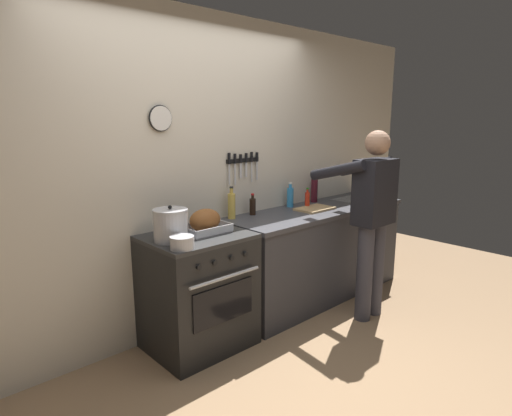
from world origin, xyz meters
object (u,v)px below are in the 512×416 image
object	(u,v)px
person_cook	(371,213)
stock_pot	(171,225)
bottle_soy_sauce	(253,206)
bottle_cooking_oil	(232,205)
saucepan	(182,243)
cutting_board	(315,209)
stove	(198,291)
bottle_hot_sauce	(307,199)
bottle_dish_soap	(290,197)
roasting_pan	(205,222)
bottle_wine_red	(314,190)

from	to	relation	value
person_cook	stock_pot	distance (m)	1.74
bottle_soy_sauce	bottle_cooking_oil	size ratio (longest dim) A/B	0.69
stock_pot	bottle_cooking_oil	bearing A→B (deg)	17.44
person_cook	saucepan	world-z (taller)	person_cook
saucepan	cutting_board	world-z (taller)	saucepan
cutting_board	bottle_soy_sauce	xyz separation A→B (m)	(-0.58, 0.24, 0.07)
stove	person_cook	xyz separation A→B (m)	(1.41, -0.60, 0.50)
saucepan	cutting_board	size ratio (longest dim) A/B	0.45
stove	saucepan	xyz separation A→B (m)	(-0.27, -0.22, 0.49)
stove	bottle_soy_sauce	world-z (taller)	bottle_soy_sauce
person_cook	cutting_board	size ratio (longest dim) A/B	4.61
saucepan	person_cook	bearing A→B (deg)	-12.72
cutting_board	person_cook	bearing A→B (deg)	-83.89
stock_pot	bottle_hot_sauce	bearing A→B (deg)	3.35
stove	bottle_hot_sauce	distance (m)	1.47
bottle_soy_sauce	bottle_cooking_oil	world-z (taller)	bottle_cooking_oil
bottle_dish_soap	bottle_cooking_oil	world-z (taller)	bottle_cooking_oil
roasting_pan	bottle_hot_sauce	world-z (taller)	bottle_hot_sauce
stock_pot	bottle_cooking_oil	size ratio (longest dim) A/B	0.92
roasting_pan	bottle_wine_red	world-z (taller)	bottle_wine_red
bottle_soy_sauce	bottle_wine_red	world-z (taller)	bottle_wine_red
roasting_pan	bottle_wine_red	distance (m)	1.57
roasting_pan	saucepan	size ratio (longest dim) A/B	2.15
stove	stock_pot	bearing A→B (deg)	-178.23
cutting_board	bottle_hot_sauce	size ratio (longest dim) A/B	1.84
roasting_pan	bottle_cooking_oil	bearing A→B (deg)	26.83
roasting_pan	person_cook	bearing A→B (deg)	-24.51
bottle_cooking_oil	cutting_board	bearing A→B (deg)	-17.39
cutting_board	bottle_wine_red	xyz separation A→B (m)	(0.29, 0.25, 0.12)
cutting_board	bottle_dish_soap	size ratio (longest dim) A/B	1.48
roasting_pan	bottle_hot_sauce	distance (m)	1.29
roasting_pan	cutting_board	size ratio (longest dim) A/B	0.98
saucepan	bottle_hot_sauce	size ratio (longest dim) A/B	0.84
saucepan	cutting_board	distance (m)	1.64
roasting_pan	bottle_wine_red	xyz separation A→B (m)	(1.56, 0.22, 0.04)
person_cook	stock_pot	size ratio (longest dim) A/B	6.40
person_cook	bottle_wine_red	xyz separation A→B (m)	(0.23, 0.83, 0.08)
bottle_hot_sauce	bottle_dish_soap	bearing A→B (deg)	125.60
stove	roasting_pan	bearing A→B (deg)	2.33
saucepan	bottle_soy_sauce	bearing A→B (deg)	22.91
person_cook	bottle_dish_soap	world-z (taller)	person_cook
saucepan	bottle_hot_sauce	bearing A→B (deg)	10.63
bottle_wine_red	bottle_cooking_oil	bearing A→B (deg)	179.61
roasting_pan	stock_pot	xyz separation A→B (m)	(-0.31, -0.01, 0.03)
stock_pot	saucepan	distance (m)	0.23
saucepan	bottle_dish_soap	bearing A→B (deg)	16.08
bottle_wine_red	saucepan	bearing A→B (deg)	-166.89
roasting_pan	cutting_board	world-z (taller)	roasting_pan
saucepan	bottle_wine_red	world-z (taller)	bottle_wine_red
roasting_pan	bottle_dish_soap	distance (m)	1.21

